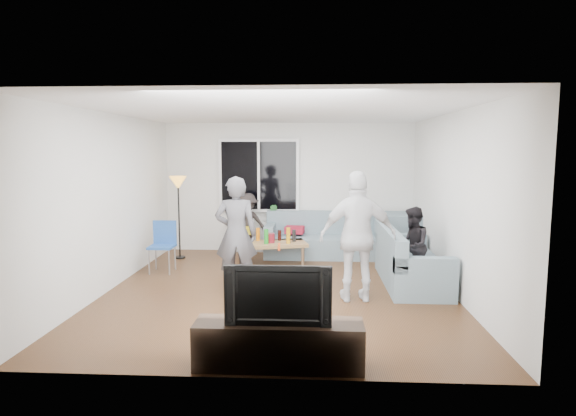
# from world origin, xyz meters

# --- Properties ---
(floor) EXTENTS (5.00, 5.50, 0.04)m
(floor) POSITION_xyz_m (0.00, 0.00, -0.02)
(floor) COLOR #56351C
(floor) RESTS_ON ground
(ceiling) EXTENTS (5.00, 5.50, 0.04)m
(ceiling) POSITION_xyz_m (0.00, 0.00, 2.62)
(ceiling) COLOR white
(ceiling) RESTS_ON ground
(wall_back) EXTENTS (5.00, 0.04, 2.60)m
(wall_back) POSITION_xyz_m (0.00, 2.77, 1.30)
(wall_back) COLOR silver
(wall_back) RESTS_ON ground
(wall_front) EXTENTS (5.00, 0.04, 2.60)m
(wall_front) POSITION_xyz_m (0.00, -2.77, 1.30)
(wall_front) COLOR silver
(wall_front) RESTS_ON ground
(wall_left) EXTENTS (0.04, 5.50, 2.60)m
(wall_left) POSITION_xyz_m (-2.52, 0.00, 1.30)
(wall_left) COLOR silver
(wall_left) RESTS_ON ground
(wall_right) EXTENTS (0.04, 5.50, 2.60)m
(wall_right) POSITION_xyz_m (2.52, 0.00, 1.30)
(wall_right) COLOR silver
(wall_right) RESTS_ON ground
(window_frame) EXTENTS (1.62, 0.06, 1.47)m
(window_frame) POSITION_xyz_m (-0.60, 2.69, 1.55)
(window_frame) COLOR white
(window_frame) RESTS_ON wall_back
(window_glass) EXTENTS (1.50, 0.02, 1.35)m
(window_glass) POSITION_xyz_m (-0.60, 2.65, 1.55)
(window_glass) COLOR black
(window_glass) RESTS_ON window_frame
(window_mullion) EXTENTS (0.05, 0.03, 1.35)m
(window_mullion) POSITION_xyz_m (-0.60, 2.64, 1.55)
(window_mullion) COLOR white
(window_mullion) RESTS_ON window_frame
(radiator) EXTENTS (1.30, 0.12, 0.62)m
(radiator) POSITION_xyz_m (-0.60, 2.65, 0.31)
(radiator) COLOR silver
(radiator) RESTS_ON floor
(potted_plant) EXTENTS (0.22, 0.19, 0.35)m
(potted_plant) POSITION_xyz_m (-0.32, 2.62, 0.80)
(potted_plant) COLOR #2A6A2E
(potted_plant) RESTS_ON radiator
(vase) EXTENTS (0.17, 0.17, 0.16)m
(vase) POSITION_xyz_m (-0.95, 2.62, 0.70)
(vase) COLOR silver
(vase) RESTS_ON radiator
(sofa_back_section) EXTENTS (2.30, 0.85, 0.85)m
(sofa_back_section) POSITION_xyz_m (0.72, 2.27, 0.42)
(sofa_back_section) COLOR slate
(sofa_back_section) RESTS_ON floor
(sofa_right_section) EXTENTS (2.00, 0.85, 0.85)m
(sofa_right_section) POSITION_xyz_m (2.02, 0.45, 0.42)
(sofa_right_section) COLOR slate
(sofa_right_section) RESTS_ON floor
(sofa_corner) EXTENTS (0.85, 0.85, 0.85)m
(sofa_corner) POSITION_xyz_m (2.11, 2.27, 0.42)
(sofa_corner) COLOR slate
(sofa_corner) RESTS_ON floor
(cushion_yellow) EXTENTS (0.44, 0.40, 0.14)m
(cushion_yellow) POSITION_xyz_m (-0.85, 2.25, 0.51)
(cushion_yellow) COLOR gold
(cushion_yellow) RESTS_ON sofa_back_section
(cushion_red) EXTENTS (0.39, 0.34, 0.13)m
(cushion_red) POSITION_xyz_m (0.13, 2.33, 0.51)
(cushion_red) COLOR maroon
(cushion_red) RESTS_ON sofa_back_section
(coffee_table) EXTENTS (1.21, 0.85, 0.40)m
(coffee_table) POSITION_xyz_m (-0.18, 1.61, 0.20)
(coffee_table) COLOR #976F49
(coffee_table) RESTS_ON floor
(pitcher) EXTENTS (0.17, 0.17, 0.17)m
(pitcher) POSITION_xyz_m (-0.28, 1.57, 0.49)
(pitcher) COLOR maroon
(pitcher) RESTS_ON coffee_table
(side_chair) EXTENTS (0.40, 0.40, 0.86)m
(side_chair) POSITION_xyz_m (-2.05, 0.91, 0.43)
(side_chair) COLOR #24529F
(side_chair) RESTS_ON floor
(floor_lamp) EXTENTS (0.32, 0.32, 1.56)m
(floor_lamp) POSITION_xyz_m (-2.05, 1.97, 0.78)
(floor_lamp) COLOR orange
(floor_lamp) RESTS_ON floor
(player_left) EXTENTS (0.64, 0.45, 1.69)m
(player_left) POSITION_xyz_m (-0.62, -0.05, 0.84)
(player_left) COLOR #49484D
(player_left) RESTS_ON floor
(player_right) EXTENTS (1.08, 0.52, 1.78)m
(player_right) POSITION_xyz_m (1.11, -0.43, 0.89)
(player_right) COLOR silver
(player_right) RESTS_ON floor
(spectator_right) EXTENTS (0.53, 0.64, 1.20)m
(spectator_right) POSITION_xyz_m (2.02, 0.41, 0.60)
(spectator_right) COLOR black
(spectator_right) RESTS_ON floor
(spectator_back) EXTENTS (0.88, 0.64, 1.23)m
(spectator_back) POSITION_xyz_m (-0.79, 2.30, 0.61)
(spectator_back) COLOR black
(spectator_back) RESTS_ON floor
(tv_console) EXTENTS (1.60, 0.40, 0.44)m
(tv_console) POSITION_xyz_m (0.18, -2.50, 0.22)
(tv_console) COLOR #2F1F17
(tv_console) RESTS_ON floor
(television) EXTENTS (0.99, 0.13, 0.57)m
(television) POSITION_xyz_m (0.18, -2.50, 0.73)
(television) COLOR black
(television) RESTS_ON tv_console
(bottle_d) EXTENTS (0.07, 0.07, 0.29)m
(bottle_d) POSITION_xyz_m (0.06, 1.51, 0.54)
(bottle_d) COLOR orange
(bottle_d) RESTS_ON coffee_table
(bottle_a) EXTENTS (0.07, 0.07, 0.24)m
(bottle_a) POSITION_xyz_m (-0.52, 1.74, 0.52)
(bottle_a) COLOR orange
(bottle_a) RESTS_ON coffee_table
(bottle_b) EXTENTS (0.08, 0.08, 0.26)m
(bottle_b) POSITION_xyz_m (-0.33, 1.46, 0.53)
(bottle_b) COLOR #1B9624
(bottle_b) RESTS_ON coffee_table
(bottle_e) EXTENTS (0.07, 0.07, 0.22)m
(bottle_e) POSITION_xyz_m (0.15, 1.70, 0.51)
(bottle_e) COLOR black
(bottle_e) RESTS_ON coffee_table
(bottle_c) EXTENTS (0.07, 0.07, 0.19)m
(bottle_c) POSITION_xyz_m (-0.12, 1.78, 0.50)
(bottle_c) COLOR black
(bottle_c) RESTS_ON coffee_table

